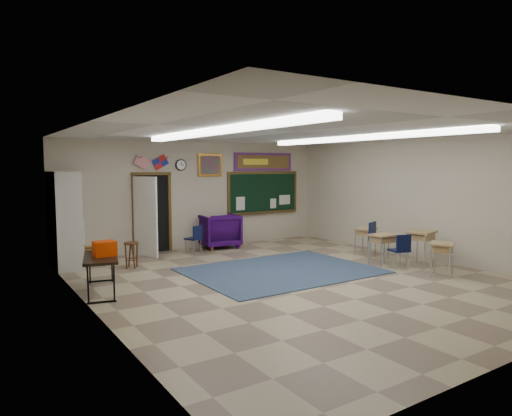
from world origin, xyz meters
TOP-DOWN VIEW (x-y plane):
  - floor at (0.00, 0.00)m, footprint 9.00×9.00m
  - back_wall at (0.00, 4.50)m, footprint 8.00×0.04m
  - left_wall at (-4.00, 0.00)m, footprint 0.04×9.00m
  - right_wall at (4.00, 0.00)m, footprint 0.04×9.00m
  - ceiling at (0.00, 0.00)m, footprint 8.00×9.00m
  - area_rug at (0.20, 0.80)m, footprint 4.00×3.00m
  - fluorescent_strips at (0.00, 0.00)m, footprint 3.86×6.00m
  - doorway at (-1.50, 4.35)m, footprint 1.10×0.89m
  - chalkboard at (2.20, 4.46)m, footprint 2.55×0.14m
  - bulletin_board at (2.20, 4.47)m, footprint 2.10×0.05m
  - framed_art_print at (0.35, 4.47)m, footprint 0.75×0.05m
  - wall_clock at (-0.55, 4.47)m, footprint 0.32×0.05m
  - wall_flags at (-1.40, 4.44)m, footprint 1.16×0.06m
  - storage_cabinet at (-3.71, 3.85)m, footprint 0.59×1.25m
  - wingback_armchair at (0.45, 4.15)m, footprint 1.15×1.18m
  - student_chair_reading at (-0.54, 3.74)m, footprint 0.49×0.49m
  - student_chair_desk_a at (2.55, -0.48)m, footprint 0.50×0.50m
  - student_chair_desk_b at (3.05, 0.53)m, footprint 0.60×0.60m
  - student_desk_front_left at (2.55, -0.02)m, footprint 0.62×0.47m
  - student_desk_front_right at (3.13, 1.08)m, footprint 0.70×0.62m
  - student_desk_back_left at (2.74, -1.45)m, footprint 0.74×0.68m
  - student_desk_back_right at (3.23, -0.55)m, footprint 0.80×0.67m
  - folding_table at (-3.58, 1.27)m, footprint 0.97×1.80m
  - wooden_stool at (-2.48, 2.93)m, footprint 0.33×0.33m

SIDE VIEW (x-z plane):
  - floor at x=0.00m, z-range 0.00..0.00m
  - area_rug at x=0.20m, z-range 0.00..0.02m
  - wooden_stool at x=-2.48m, z-range 0.01..0.60m
  - student_chair_reading at x=-0.54m, z-range 0.00..0.75m
  - folding_table at x=-3.58m, z-range -0.10..0.87m
  - student_desk_front_right at x=3.13m, z-range 0.04..0.75m
  - student_desk_back_left at x=2.74m, z-range 0.04..0.76m
  - student_chair_desk_a at x=2.55m, z-range 0.00..0.80m
  - student_desk_front_left at x=2.55m, z-range 0.04..0.78m
  - student_chair_desk_b at x=3.05m, z-range 0.00..0.92m
  - student_desk_back_right at x=3.23m, z-range 0.05..0.87m
  - wingback_armchair at x=0.45m, z-range 0.00..0.97m
  - doorway at x=-1.50m, z-range -0.02..2.14m
  - storage_cabinet at x=-3.71m, z-range 0.00..2.20m
  - chalkboard at x=2.20m, z-range 0.81..2.11m
  - back_wall at x=0.00m, z-range 0.00..3.00m
  - left_wall at x=-4.00m, z-range 0.00..3.00m
  - right_wall at x=4.00m, z-range 0.00..3.00m
  - framed_art_print at x=0.35m, z-range 2.02..2.67m
  - wall_clock at x=-0.55m, z-range 2.19..2.51m
  - bulletin_board at x=2.20m, z-range 2.18..2.73m
  - wall_flags at x=-1.40m, z-range 2.13..2.83m
  - fluorescent_strips at x=0.00m, z-range 2.89..2.99m
  - ceiling at x=0.00m, z-range 2.98..3.02m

